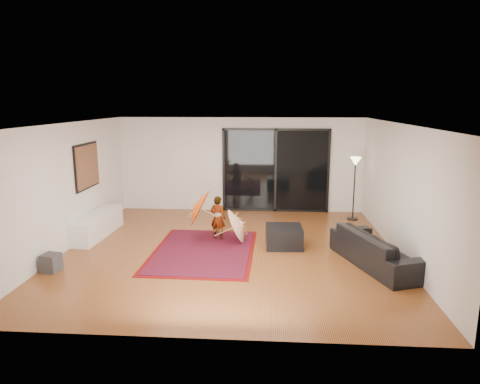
# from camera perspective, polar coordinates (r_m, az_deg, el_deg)

# --- Properties ---
(floor) EXTENTS (7.00, 7.00, 0.00)m
(floor) POSITION_cam_1_polar(r_m,az_deg,el_deg) (9.27, -1.34, -7.81)
(floor) COLOR #9A542A
(floor) RESTS_ON ground
(ceiling) EXTENTS (7.00, 7.00, 0.00)m
(ceiling) POSITION_cam_1_polar(r_m,az_deg,el_deg) (8.74, -1.42, 9.09)
(ceiling) COLOR white
(ceiling) RESTS_ON wall_back
(wall_back) EXTENTS (7.00, 0.00, 7.00)m
(wall_back) POSITION_cam_1_polar(r_m,az_deg,el_deg) (12.35, 0.12, 3.64)
(wall_back) COLOR silver
(wall_back) RESTS_ON floor
(wall_front) EXTENTS (7.00, 0.00, 7.00)m
(wall_front) POSITION_cam_1_polar(r_m,az_deg,el_deg) (5.55, -4.74, -6.87)
(wall_front) COLOR silver
(wall_front) RESTS_ON floor
(wall_left) EXTENTS (0.00, 7.00, 7.00)m
(wall_left) POSITION_cam_1_polar(r_m,az_deg,el_deg) (9.86, -22.07, 0.64)
(wall_left) COLOR silver
(wall_left) RESTS_ON floor
(wall_right) EXTENTS (0.00, 7.00, 7.00)m
(wall_right) POSITION_cam_1_polar(r_m,az_deg,el_deg) (9.27, 20.71, 0.07)
(wall_right) COLOR silver
(wall_right) RESTS_ON floor
(sliding_door) EXTENTS (3.06, 0.07, 2.40)m
(sliding_door) POSITION_cam_1_polar(r_m,az_deg,el_deg) (12.31, 4.76, 2.87)
(sliding_door) COLOR black
(sliding_door) RESTS_ON wall_back
(painting) EXTENTS (0.04, 1.28, 1.08)m
(painting) POSITION_cam_1_polar(r_m,az_deg,el_deg) (10.70, -19.71, 3.27)
(painting) COLOR black
(painting) RESTS_ON wall_left
(media_console) EXTENTS (0.58, 1.98, 0.54)m
(media_console) POSITION_cam_1_polar(r_m,az_deg,el_deg) (10.74, -18.51, -4.15)
(media_console) COLOR white
(media_console) RESTS_ON floor
(speaker) EXTENTS (0.34, 0.34, 0.34)m
(speaker) POSITION_cam_1_polar(r_m,az_deg,el_deg) (8.87, -23.88, -8.63)
(speaker) COLOR #424244
(speaker) RESTS_ON floor
(persian_rug) EXTENTS (2.18, 3.01, 0.02)m
(persian_rug) POSITION_cam_1_polar(r_m,az_deg,el_deg) (9.24, -4.88, -7.86)
(persian_rug) COLOR #5F0808
(persian_rug) RESTS_ON floor
(sofa) EXTENTS (1.61, 2.44, 0.66)m
(sofa) POSITION_cam_1_polar(r_m,az_deg,el_deg) (8.80, 17.92, -7.24)
(sofa) COLOR black
(sofa) RESTS_ON floor
(ottoman) EXTENTS (0.81, 0.81, 0.45)m
(ottoman) POSITION_cam_1_polar(r_m,az_deg,el_deg) (9.52, 5.88, -5.92)
(ottoman) COLOR black
(ottoman) RESTS_ON floor
(floor_lamp) EXTENTS (0.29, 0.29, 1.70)m
(floor_lamp) POSITION_cam_1_polar(r_m,az_deg,el_deg) (11.78, 15.10, 2.78)
(floor_lamp) COLOR black
(floor_lamp) RESTS_ON floor
(child) EXTENTS (0.44, 0.36, 1.03)m
(child) POSITION_cam_1_polar(r_m,az_deg,el_deg) (9.86, -2.96, -3.47)
(child) COLOR #999999
(child) RESTS_ON floor
(parasol_orange) EXTENTS (0.57, 0.94, 0.91)m
(parasol_orange) POSITION_cam_1_polar(r_m,az_deg,el_deg) (9.84, -6.19, -2.24)
(parasol_orange) COLOR #E74A0C
(parasol_orange) RESTS_ON child
(parasol_white) EXTENTS (0.53, 0.82, 0.91)m
(parasol_white) POSITION_cam_1_polar(r_m,az_deg,el_deg) (9.67, 0.47, -3.83)
(parasol_white) COLOR white
(parasol_white) RESTS_ON floor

